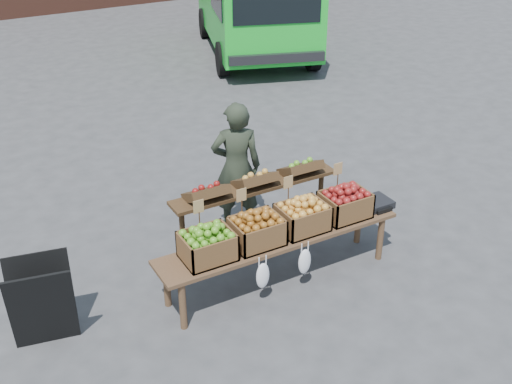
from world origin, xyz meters
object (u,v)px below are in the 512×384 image
weighing_scale (375,203)px  crate_golden_apples (207,246)px  vendor (236,167)px  delivery_van (255,5)px  chalkboard_sign (42,303)px  display_bench (279,259)px  crate_red_apples (302,218)px  back_table (255,207)px  crate_green_apples (345,205)px  crate_russet_pears (257,231)px

weighing_scale → crate_golden_apples: bearing=180.0°
vendor → crate_golden_apples: 1.55m
delivery_van → chalkboard_sign: size_ratio=5.31×
vendor → display_bench: vendor is taller
display_bench → crate_golden_apples: crate_golden_apples is taller
crate_red_apples → delivery_van: bearing=64.0°
vendor → display_bench: (-0.14, -1.21, -0.52)m
vendor → chalkboard_sign: vendor is taller
back_table → weighing_scale: 1.35m
crate_red_apples → weighing_scale: bearing=0.0°
vendor → crate_green_apples: (0.69, -1.21, -0.10)m
display_bench → chalkboard_sign: bearing=173.6°
crate_golden_apples → crate_red_apples: (1.10, 0.00, 0.00)m
vendor → back_table: size_ratio=0.77×
chalkboard_sign → crate_golden_apples: chalkboard_sign is taller
crate_russet_pears → crate_green_apples: 1.10m
back_table → delivery_van: bearing=60.7°
display_bench → crate_green_apples: size_ratio=5.40×
chalkboard_sign → crate_red_apples: 2.69m
back_table → crate_green_apples: 1.03m
crate_red_apples → weighing_scale: size_ratio=1.47×
weighing_scale → crate_red_apples: bearing=180.0°
back_table → crate_russet_pears: bearing=-118.4°
display_bench → delivery_van: bearing=62.4°
vendor → crate_russet_pears: 1.28m
chalkboard_sign → crate_golden_apples: size_ratio=1.77×
display_bench → crate_green_apples: bearing=0.0°
delivery_van → back_table: delivery_van is taller
chalkboard_sign → crate_green_apples: chalkboard_sign is taller
crate_red_apples → crate_russet_pears: bearing=180.0°
weighing_scale → back_table: bearing=147.6°
chalkboard_sign → display_bench: 2.41m
back_table → crate_green_apples: size_ratio=4.20×
vendor → crate_golden_apples: vendor is taller
crate_russet_pears → crate_green_apples: bearing=0.0°
chalkboard_sign → crate_red_apples: (2.66, -0.27, 0.27)m
back_table → crate_russet_pears: (-0.39, -0.72, 0.19)m
crate_russet_pears → crate_red_apples: size_ratio=1.00×
display_bench → weighing_scale: size_ratio=7.94×
delivery_van → vendor: size_ratio=2.92×
crate_russet_pears → crate_green_apples: size_ratio=1.00×
vendor → weighing_scale: bearing=155.3°
chalkboard_sign → back_table: (2.50, 0.45, 0.08)m
delivery_van → chalkboard_sign: delivery_van is taller
delivery_van → weighing_scale: (-2.70, -7.54, -0.44)m
delivery_van → crate_green_apples: 8.17m
weighing_scale → crate_russet_pears: bearing=180.0°
crate_golden_apples → weighing_scale: (2.08, 0.00, -0.10)m
vendor → chalkboard_sign: (-2.53, -0.94, -0.36)m
crate_russet_pears → weighing_scale: size_ratio=1.47×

